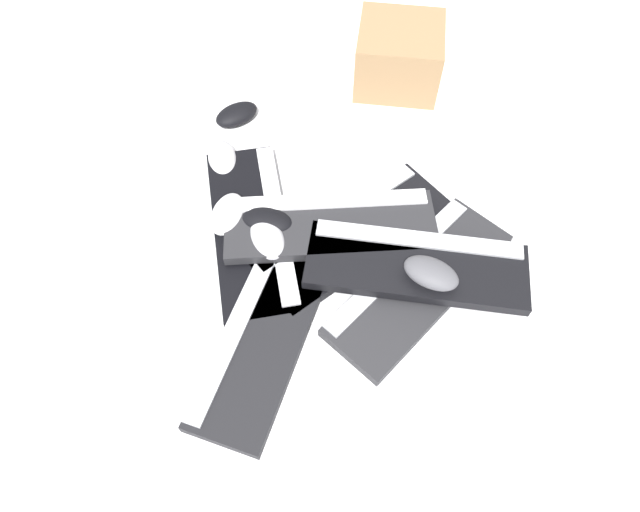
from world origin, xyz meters
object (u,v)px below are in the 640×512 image
Objects in this scene: mouse_2 at (228,214)px; cardboard_box at (399,56)px; mouse_5 at (267,221)px; mouse_3 at (237,114)px; mouse_4 at (222,158)px; mouse_0 at (267,238)px; mouse_1 at (431,273)px; keyboard_2 at (253,227)px; keyboard_3 at (264,333)px; keyboard_4 at (416,265)px; keyboard_5 at (330,225)px; keyboard_1 at (354,235)px; keyboard_0 at (419,283)px.

mouse_2 is 0.53× the size of cardboard_box.
mouse_2 is 0.09m from mouse_5.
cardboard_box is (0.23, 0.36, 0.06)m from mouse_3.
mouse_2 is 0.19m from mouse_4.
mouse_0 is 1.00× the size of mouse_1.
mouse_5 is (-0.03, 0.03, 0.00)m from mouse_0.
mouse_1 is 1.00× the size of mouse_3.
keyboard_3 is at bearing -43.46° from keyboard_2.
keyboard_4 is 1.06× the size of keyboard_5.
keyboard_1 is at bearing 43.13° from mouse_4.
keyboard_1 is (-0.17, 0.01, 0.00)m from keyboard_0.
mouse_4 is at bearing 178.03° from keyboard_5.
mouse_4 reaches higher than keyboard_2.
mouse_3 is 0.36m from mouse_5.
mouse_4 is at bearing -133.20° from mouse_3.
keyboard_3 is at bearing -114.84° from mouse_3.
mouse_2 reaches higher than mouse_4.
mouse_5 is at bearing 91.03° from mouse_2.
mouse_3 is (-0.63, 0.13, -0.06)m from mouse_1.
mouse_5 reaches higher than keyboard_4.
mouse_5 reaches higher than keyboard_2.
mouse_1 reaches higher than mouse_2.
keyboard_1 is 0.29m from keyboard_3.
keyboard_0 is 0.32m from mouse_0.
keyboard_5 is at bearing -91.50° from mouse_3.
mouse_4 is 0.53× the size of cardboard_box.
keyboard_0 is 0.04m from keyboard_4.
keyboard_4 is 4.15× the size of mouse_1.
keyboard_0 is 0.42m from mouse_2.
keyboard_4 is 4.15× the size of mouse_5.
keyboard_4 is 0.32m from mouse_5.
keyboard_5 is at bearing 32.70° from keyboard_2.
keyboard_3 is at bearing -118.12° from keyboard_4.
keyboard_3 is 4.23× the size of mouse_0.
cardboard_box reaches higher than mouse_3.
mouse_2 is at bearing 1.43° from mouse_5.
mouse_2 is at bearing -146.60° from mouse_0.
keyboard_2 is 0.39m from mouse_1.
mouse_2 is at bearing -162.56° from keyboard_0.
mouse_3 is at bearing 137.35° from keyboard_3.
cardboard_box reaches higher than mouse_2.
mouse_2 is at bearing -173.85° from mouse_1.
mouse_2 is at bearing -159.70° from keyboard_4.
cardboard_box reaches higher than keyboard_0.
mouse_4 is at bearing -177.54° from keyboard_1.
keyboard_1 is 0.06m from keyboard_5.
mouse_0 is 0.53× the size of cardboard_box.
keyboard_4 is at bearing 143.51° from mouse_1.
keyboard_1 is 4.21× the size of mouse_3.
mouse_0 is at bearing -126.34° from keyboard_5.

